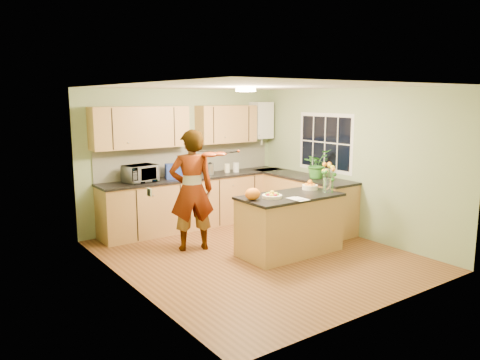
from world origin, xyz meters
TOP-DOWN VIEW (x-y plane):
  - floor at (0.00, 0.00)m, footprint 4.50×4.50m
  - ceiling at (0.00, 0.00)m, footprint 4.00×4.50m
  - wall_back at (0.00, 2.25)m, footprint 4.00×0.02m
  - wall_front at (0.00, -2.25)m, footprint 4.00×0.02m
  - wall_left at (-2.00, 0.00)m, footprint 0.02×4.50m
  - wall_right at (2.00, 0.00)m, footprint 0.02×4.50m
  - back_counter at (0.10, 1.95)m, footprint 3.64×0.62m
  - right_counter at (1.70, 0.85)m, footprint 0.62×2.24m
  - splashback at (0.10, 2.23)m, footprint 3.60×0.02m
  - upper_cabinets at (-0.18, 2.08)m, footprint 3.20×0.34m
  - boiler at (1.70, 2.09)m, footprint 0.40×0.30m
  - window_right at (1.99, 0.60)m, footprint 0.01×1.30m
  - light_switch at (-1.99, -0.60)m, footprint 0.02×0.09m
  - ceiling_lamp at (0.00, 0.30)m, footprint 0.30×0.30m
  - peninsula_island at (0.47, -0.19)m, footprint 1.57×0.81m
  - fruit_dish at (0.12, -0.19)m, footprint 0.29×0.29m
  - orange_bowl at (1.02, -0.04)m, footprint 0.25×0.25m
  - flower_vase at (1.07, -0.37)m, footprint 0.27×0.27m
  - orange_bag at (-0.19, -0.14)m, footprint 0.25×0.22m
  - papers at (0.37, -0.49)m, footprint 0.20×0.27m
  - violinist at (-0.65, 0.82)m, footprint 0.79×0.65m
  - violin at (-0.45, 0.60)m, footprint 0.62×0.54m
  - microwave at (-0.99, 1.94)m, footprint 0.58×0.45m
  - blue_box at (-0.34, 1.95)m, footprint 0.37×0.32m
  - kettle at (0.38, 1.93)m, footprint 0.14×0.14m
  - jar_cream at (0.79, 1.97)m, footprint 0.11×0.11m
  - jar_white at (0.95, 1.91)m, footprint 0.14×0.14m
  - potted_plant at (1.70, 0.51)m, footprint 0.53×0.48m

SIDE VIEW (x-z plane):
  - floor at x=0.00m, z-range 0.00..0.00m
  - peninsula_island at x=0.47m, z-range 0.00..0.90m
  - back_counter at x=0.10m, z-range 0.00..0.94m
  - right_counter at x=1.70m, z-range 0.00..0.94m
  - papers at x=0.37m, z-range 0.90..0.91m
  - violinist at x=-0.65m, z-range 0.00..1.88m
  - fruit_dish at x=0.12m, z-range 0.89..0.99m
  - orange_bowl at x=1.02m, z-range 0.89..1.03m
  - orange_bag at x=-0.19m, z-range 0.90..1.08m
  - jar_cream at x=0.79m, z-range 0.94..1.10m
  - jar_white at x=0.95m, z-range 0.94..1.12m
  - kettle at x=0.38m, z-range 0.92..1.19m
  - blue_box at x=-0.34m, z-range 0.94..1.19m
  - microwave at x=-0.99m, z-range 0.94..1.23m
  - potted_plant at x=1.70m, z-range 0.94..1.45m
  - splashback at x=0.10m, z-range 0.94..1.46m
  - flower_vase at x=1.07m, z-range 0.98..1.48m
  - wall_back at x=0.00m, z-range 0.00..2.50m
  - wall_front at x=0.00m, z-range 0.00..2.50m
  - wall_left at x=-2.00m, z-range 0.00..2.50m
  - wall_right at x=2.00m, z-range 0.00..2.50m
  - light_switch at x=-1.99m, z-range 1.26..1.34m
  - violin at x=-0.45m, z-range 1.42..1.58m
  - window_right at x=1.99m, z-range 1.02..2.08m
  - upper_cabinets at x=-0.18m, z-range 1.50..2.20m
  - boiler at x=1.70m, z-range 1.47..2.33m
  - ceiling_lamp at x=0.00m, z-range 2.43..2.50m
  - ceiling at x=0.00m, z-range 2.49..2.51m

